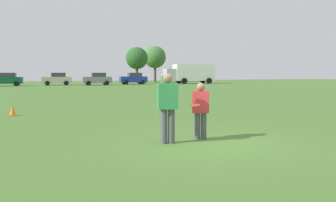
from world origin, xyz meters
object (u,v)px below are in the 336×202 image
at_px(player_thrower, 168,104).
at_px(parked_car_far_right, 134,78).
at_px(box_truck, 190,73).
at_px(parked_car_mid_right, 57,79).
at_px(frisbee, 195,105).
at_px(parked_car_near_right, 97,79).
at_px(parked_car_center, 7,79).
at_px(bystander_sideline_watcher, 162,80).
at_px(player_defender, 201,108).
at_px(traffic_cone, 13,110).

height_order(player_thrower, parked_car_far_right, parked_car_far_right).
bearing_deg(player_thrower, box_truck, 64.48).
distance_m(parked_car_mid_right, box_truck, 21.52).
relative_size(frisbee, parked_car_near_right, 0.06).
distance_m(player_thrower, parked_car_center, 46.40).
height_order(frisbee, parked_car_far_right, parked_car_far_right).
relative_size(parked_car_center, bystander_sideline_watcher, 2.70).
relative_size(player_defender, parked_car_far_right, 0.36).
height_order(traffic_cone, parked_car_mid_right, parked_car_mid_right).
relative_size(parked_car_center, parked_car_near_right, 1.00).
relative_size(player_thrower, parked_car_center, 0.41).
bearing_deg(parked_car_center, bystander_sideline_watcher, -27.17).
distance_m(traffic_cone, parked_car_far_right, 42.15).
bearing_deg(bystander_sideline_watcher, parked_car_near_right, 127.90).
bearing_deg(frisbee, parked_car_mid_right, 89.66).
bearing_deg(parked_car_far_right, parked_car_mid_right, 178.72).
relative_size(player_thrower, parked_car_near_right, 0.41).
bearing_deg(player_defender, player_thrower, -168.67).
distance_m(player_defender, box_truck, 51.60).
bearing_deg(parked_car_mid_right, bystander_sideline_watcher, -41.17).
relative_size(box_truck, bystander_sideline_watcher, 5.40).
bearing_deg(player_thrower, player_defender, 11.33).
height_order(parked_car_near_right, bystander_sideline_watcher, parked_car_near_right).
relative_size(parked_car_mid_right, parked_car_far_right, 1.00).
bearing_deg(player_defender, traffic_cone, 122.37).
xyz_separation_m(parked_car_far_right, box_truck, (9.97, 0.30, 0.83)).
bearing_deg(player_defender, parked_car_center, 98.37).
distance_m(parked_car_center, parked_car_near_right, 12.25).
height_order(parked_car_center, box_truck, box_truck).
relative_size(frisbee, parked_car_center, 0.06).
bearing_deg(frisbee, parked_car_center, 97.91).
relative_size(player_thrower, bystander_sideline_watcher, 1.12).
relative_size(parked_car_near_right, bystander_sideline_watcher, 2.70).
bearing_deg(parked_car_mid_right, frisbee, -90.34).
relative_size(parked_car_center, parked_car_far_right, 1.00).
relative_size(player_thrower, box_truck, 0.21).
bearing_deg(player_thrower, bystander_sideline_watcher, 69.77).
bearing_deg(parked_car_mid_right, box_truck, 0.12).
distance_m(parked_car_center, parked_car_far_right, 18.25).
relative_size(traffic_cone, box_truck, 0.06).
xyz_separation_m(traffic_cone, parked_car_center, (-1.80, 38.04, 0.69)).
relative_size(parked_car_near_right, parked_car_far_right, 1.00).
xyz_separation_m(player_thrower, parked_car_near_right, (6.51, 45.07, -0.08)).
bearing_deg(bystander_sideline_watcher, player_defender, -108.87).
distance_m(parked_car_mid_right, parked_car_near_right, 5.87).
xyz_separation_m(parked_car_center, parked_car_near_right, (12.21, -0.98, 0.00)).
relative_size(traffic_cone, bystander_sideline_watcher, 0.30).
bearing_deg(parked_car_far_right, bystander_sideline_watcher, -85.46).
xyz_separation_m(traffic_cone, box_truck, (26.40, 39.11, 1.52)).
distance_m(frisbee, bystander_sideline_watcher, 38.54).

